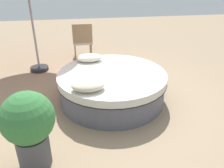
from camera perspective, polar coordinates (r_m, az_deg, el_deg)
ground_plane at (r=4.45m, az=0.00°, el=-3.86°), size 16.00×16.00×0.00m
round_bed at (r=4.31m, az=0.00°, el=-0.58°), size 2.01×2.01×0.56m
throw_pillow_0 at (r=4.74m, az=-5.62°, el=6.52°), size 0.53×0.34×0.15m
throw_pillow_1 at (r=3.61m, az=-5.95°, el=-0.26°), size 0.53×0.39×0.16m
patio_chair at (r=6.39m, az=-7.34°, el=11.11°), size 0.52×0.50×0.98m
planter at (r=2.94m, az=-19.93°, el=-9.64°), size 0.64×0.64×1.04m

